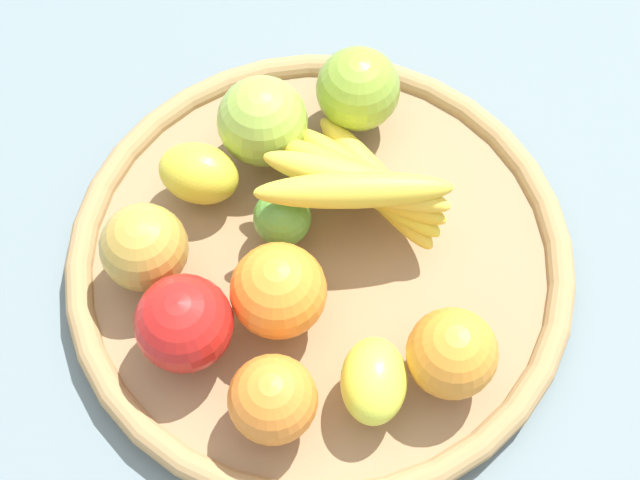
% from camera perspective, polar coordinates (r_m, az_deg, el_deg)
% --- Properties ---
extents(ground_plane, '(2.40, 2.40, 0.00)m').
position_cam_1_polar(ground_plane, '(0.83, 0.00, -1.70)').
color(ground_plane, slate).
rests_on(ground_plane, ground).
extents(basket, '(0.43, 0.43, 0.03)m').
position_cam_1_polar(basket, '(0.82, 0.00, -1.20)').
color(basket, '#977651').
rests_on(basket, ground_plane).
extents(orange_0, '(0.10, 0.10, 0.07)m').
position_cam_1_polar(orange_0, '(0.73, 7.90, -6.74)').
color(orange_0, orange).
rests_on(orange_0, basket).
extents(lemon_0, '(0.08, 0.07, 0.05)m').
position_cam_1_polar(lemon_0, '(0.82, -7.44, 3.75)').
color(lemon_0, yellow).
rests_on(lemon_0, basket).
extents(banana_bunch, '(0.16, 0.15, 0.08)m').
position_cam_1_polar(banana_bunch, '(0.79, 2.53, 3.44)').
color(banana_bunch, yellow).
rests_on(banana_bunch, basket).
extents(orange_2, '(0.08, 0.08, 0.08)m').
position_cam_1_polar(orange_2, '(0.75, -2.71, -2.95)').
color(orange_2, orange).
rests_on(orange_2, basket).
extents(apple_1, '(0.11, 0.11, 0.08)m').
position_cam_1_polar(apple_1, '(0.74, -8.14, -4.96)').
color(apple_1, red).
rests_on(apple_1, basket).
extents(apple_0, '(0.11, 0.11, 0.08)m').
position_cam_1_polar(apple_0, '(0.83, -3.47, 7.11)').
color(apple_0, '#93B543').
rests_on(apple_0, basket).
extents(orange_1, '(0.09, 0.09, 0.07)m').
position_cam_1_polar(orange_1, '(0.72, -2.85, -9.51)').
color(orange_1, orange).
rests_on(orange_1, basket).
extents(apple_3, '(0.10, 0.10, 0.07)m').
position_cam_1_polar(apple_3, '(0.78, -10.48, -0.44)').
color(apple_3, '#B7933B').
rests_on(apple_3, basket).
extents(apple_2, '(0.08, 0.08, 0.07)m').
position_cam_1_polar(apple_2, '(0.85, 2.29, 9.03)').
color(apple_2, '#82A434').
rests_on(apple_2, basket).
extents(lemon_1, '(0.08, 0.08, 0.05)m').
position_cam_1_polar(lemon_1, '(0.73, 3.23, -8.41)').
color(lemon_1, '#DEE341').
rests_on(lemon_1, basket).
extents(lime_0, '(0.07, 0.07, 0.05)m').
position_cam_1_polar(lime_0, '(0.79, -2.43, 1.12)').
color(lime_0, '#589D38').
rests_on(lime_0, basket).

